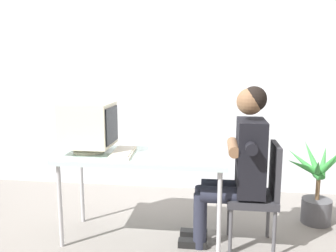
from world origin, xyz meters
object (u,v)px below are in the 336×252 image
at_px(desk, 143,161).
at_px(crt_monitor, 89,125).
at_px(office_chair, 260,190).
at_px(person_seated, 239,160).
at_px(keyboard, 123,153).
at_px(potted_plant, 317,187).

bearing_deg(desk, crt_monitor, 177.57).
distance_m(office_chair, person_seated, 0.30).
distance_m(desk, crt_monitor, 0.56).
distance_m(keyboard, office_chair, 1.19).
bearing_deg(keyboard, person_seated, 0.30).
bearing_deg(crt_monitor, potted_plant, 13.65).
height_order(office_chair, person_seated, person_seated).
relative_size(keyboard, potted_plant, 0.53).
height_order(crt_monitor, potted_plant, crt_monitor).
bearing_deg(potted_plant, office_chair, -138.05).
xyz_separation_m(keyboard, person_seated, (0.98, 0.01, -0.04)).
distance_m(office_chair, potted_plant, 0.82).
xyz_separation_m(keyboard, office_chair, (1.15, 0.01, -0.28)).
height_order(desk, potted_plant, potted_plant).
distance_m(person_seated, potted_plant, 1.02).
height_order(person_seated, potted_plant, person_seated).
xyz_separation_m(desk, office_chair, (0.98, -0.02, -0.21)).
bearing_deg(desk, office_chair, -1.20).
relative_size(desk, crt_monitor, 3.30).
bearing_deg(person_seated, crt_monitor, 178.18).
bearing_deg(keyboard, desk, 8.75).
height_order(keyboard, person_seated, person_seated).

